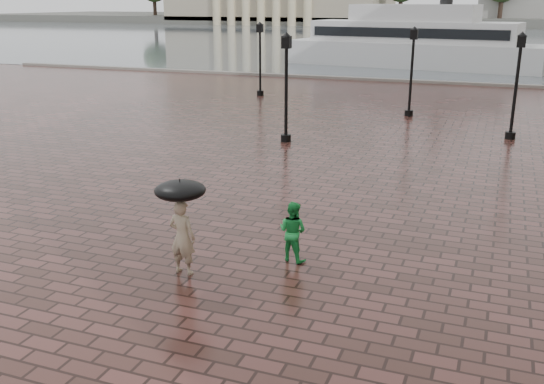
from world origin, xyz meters
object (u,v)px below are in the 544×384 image
(ferry_near, at_px, (413,42))
(child_pedestrian, at_px, (293,231))
(adult_pedestrian, at_px, (182,237))
(street_lamps, at_px, (418,72))

(ferry_near, bearing_deg, child_pedestrian, -76.32)
(adult_pedestrian, xyz_separation_m, child_pedestrian, (2.01, 1.53, -0.14))
(street_lamps, xyz_separation_m, adult_pedestrian, (-2.09, -20.84, -1.48))
(child_pedestrian, xyz_separation_m, ferry_near, (-3.95, 45.00, 1.55))
(street_lamps, height_order, adult_pedestrian, street_lamps)
(ferry_near, bearing_deg, adult_pedestrian, -78.96)
(adult_pedestrian, relative_size, ferry_near, 0.07)
(street_lamps, height_order, child_pedestrian, street_lamps)
(street_lamps, relative_size, adult_pedestrian, 12.64)
(child_pedestrian, bearing_deg, street_lamps, -77.10)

